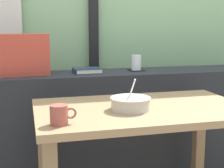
{
  "coord_description": "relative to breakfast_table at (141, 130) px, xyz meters",
  "views": [
    {
      "loc": [
        -0.64,
        -1.64,
        1.16
      ],
      "look_at": [
        -0.08,
        0.49,
        0.76
      ],
      "focal_mm": 54.1,
      "sensor_mm": 36.0,
      "label": 1
    }
  ],
  "objects": [
    {
      "name": "ceramic_mug",
      "position": [
        -0.44,
        -0.21,
        0.17
      ],
      "size": [
        0.11,
        0.08,
        0.08
      ],
      "color": "#9E4C42",
      "rests_on": "breakfast_table"
    },
    {
      "name": "throw_pillow",
      "position": [
        -0.58,
        0.61,
        0.35
      ],
      "size": [
        0.33,
        0.18,
        0.26
      ],
      "primitive_type": "cube",
      "rotation": [
        0.0,
        0.0,
        0.12
      ],
      "color": "#B74233",
      "rests_on": "dark_console_ledge"
    },
    {
      "name": "breakfast_table",
      "position": [
        0.0,
        0.0,
        0.0
      ],
      "size": [
        1.08,
        0.65,
        0.74
      ],
      "color": "#826849",
      "rests_on": "ground"
    },
    {
      "name": "soup_bowl",
      "position": [
        -0.08,
        -0.05,
        0.16
      ],
      "size": [
        0.2,
        0.2,
        0.16
      ],
      "color": "#BCB7A8",
      "rests_on": "breakfast_table"
    },
    {
      "name": "juice_glass",
      "position": [
        0.18,
        0.63,
        0.27
      ],
      "size": [
        0.07,
        0.07,
        0.1
      ],
      "color": "white",
      "rests_on": "coaster_square"
    },
    {
      "name": "dark_console_ledge",
      "position": [
        0.07,
        0.61,
        -0.2
      ],
      "size": [
        2.8,
        0.36,
        0.83
      ],
      "primitive_type": "cube",
      "color": "#23262B",
      "rests_on": "ground"
    },
    {
      "name": "closed_book",
      "position": [
        -0.17,
        0.61,
        0.24
      ],
      "size": [
        0.19,
        0.15,
        0.03
      ],
      "color": "#1E2D47",
      "rests_on": "dark_console_ledge"
    },
    {
      "name": "window_divider_post",
      "position": [
        -0.03,
        1.07,
        0.69
      ],
      "size": [
        0.07,
        0.05,
        2.6
      ],
      "primitive_type": "cube",
      "color": "black",
      "rests_on": "ground"
    },
    {
      "name": "coaster_square",
      "position": [
        0.18,
        0.63,
        0.22
      ],
      "size": [
        0.1,
        0.1,
        0.0
      ],
      "primitive_type": "cube",
      "color": "black",
      "rests_on": "dark_console_ledge"
    }
  ]
}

